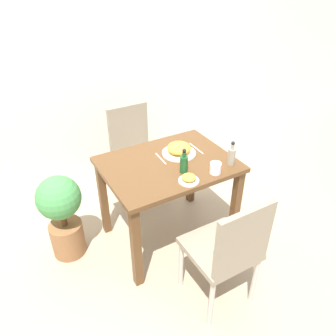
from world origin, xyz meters
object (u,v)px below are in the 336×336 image
Objects in this scene: sauce_bottle at (232,156)px; food_plate at (179,149)px; condiment_bottle at (184,163)px; drink_cup at (215,168)px; chair_near at (228,249)px; potted_plant_left at (62,212)px; chair_far at (134,148)px; side_plate at (188,179)px.

food_plate is at bearing 128.36° from sauce_bottle.
drink_cup is at bearing -33.45° from condiment_bottle.
sauce_bottle reaches higher than chair_near.
food_plate is at bearing -10.42° from potted_plant_left.
chair_near reaches higher than potted_plant_left.
chair_far reaches higher than drink_cup.
side_plate is 0.14m from condiment_bottle.
condiment_bottle reaches higher than chair_far.
food_plate is at bearing -99.22° from chair_near.
condiment_bottle is (0.03, 0.58, 0.31)m from chair_near.
chair_near is 4.72× the size of condiment_bottle.
condiment_bottle reaches higher than chair_near.
condiment_bottle is (0.04, 0.12, 0.05)m from side_plate.
chair_far reaches higher than food_plate.
condiment_bottle is at bearing -26.35° from potted_plant_left.
side_plate is at bearing -92.45° from chair_far.
food_plate reaches higher than side_plate.
food_plate reaches higher than drink_cup.
drink_cup is 0.18m from sauce_bottle.
condiment_bottle is at bearing 166.76° from sauce_bottle.
food_plate is (0.13, 0.82, 0.27)m from chair_near.
chair_near is 0.88m from food_plate.
food_plate is 0.37m from drink_cup.
drink_cup is at bearing -27.74° from potted_plant_left.
potted_plant_left is (-0.93, 0.17, -0.38)m from food_plate.
chair_near is 1.25× the size of potted_plant_left.
sauce_bottle is (0.26, -0.32, 0.03)m from food_plate.
sauce_bottle reaches higher than side_plate.
chair_near reaches higher than drink_cup.
chair_far is 1.06m from drink_cup.
sauce_bottle reaches higher than chair_far.
food_plate is 3.24× the size of drink_cup.
food_plate is 0.37× the size of potted_plant_left.
drink_cup is (0.18, -1.01, 0.27)m from chair_far.
drink_cup is at bearing -167.22° from sauce_bottle.
potted_plant_left is (-1.19, 0.49, -0.41)m from sauce_bottle.
condiment_bottle reaches higher than potted_plant_left.
potted_plant_left is at bearing 146.12° from side_plate.
sauce_bottle and condiment_bottle have the same top height.
side_plate is (-0.14, -0.36, -0.02)m from food_plate.
side_plate is 1.02m from potted_plant_left.
side_plate is at bearing -88.63° from chair_near.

